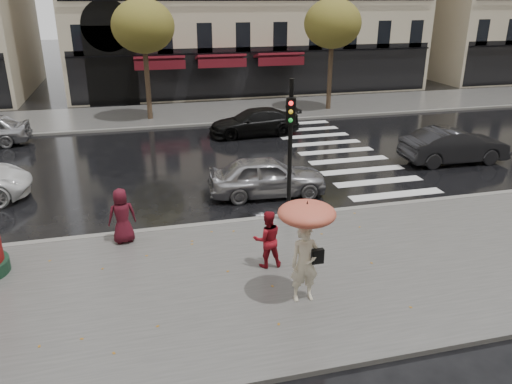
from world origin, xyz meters
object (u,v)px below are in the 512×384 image
object	(u,v)px
man_burgundy	(122,216)
car_black	(254,122)
woman_umbrella	(306,235)
traffic_light	(290,139)
car_silver	(267,176)
woman_red	(267,239)
car_darkgrey	(454,146)

from	to	relation	value
man_burgundy	car_black	size ratio (longest dim) A/B	0.35
woman_umbrella	man_burgundy	xyz separation A→B (m)	(-4.04, 4.04, -0.83)
traffic_light	car_silver	xyz separation A→B (m)	(0.03, 2.60, -2.08)
car_silver	traffic_light	bearing A→B (deg)	-176.76
woman_red	traffic_light	world-z (taller)	traffic_light
man_burgundy	car_black	bearing A→B (deg)	-131.74
woman_umbrella	traffic_light	distance (m)	4.42
woman_red	car_black	size ratio (longest dim) A/B	0.33
woman_umbrella	car_black	distance (m)	15.27
car_silver	man_burgundy	bearing A→B (deg)	122.63
woman_red	car_darkgrey	distance (m)	12.26
car_black	woman_umbrella	bearing A→B (deg)	-12.48
traffic_light	car_darkgrey	size ratio (longest dim) A/B	0.97
woman_umbrella	woman_red	xyz separation A→B (m)	(-0.42, 1.69, -0.87)
man_burgundy	car_black	world-z (taller)	man_burgundy
car_silver	car_darkgrey	distance (m)	8.96
woman_umbrella	car_silver	bearing A→B (deg)	81.63
man_burgundy	woman_red	bearing A→B (deg)	136.38
man_burgundy	car_black	distance (m)	12.82
woman_red	man_burgundy	size ratio (longest dim) A/B	0.96
woman_red	man_burgundy	xyz separation A→B (m)	(-3.62, 2.35, 0.03)
man_burgundy	traffic_light	distance (m)	5.34
woman_umbrella	man_burgundy	distance (m)	5.77
traffic_light	car_darkgrey	world-z (taller)	traffic_light
traffic_light	car_silver	bearing A→B (deg)	89.28
woman_umbrella	car_silver	distance (m)	6.94
woman_red	man_burgundy	world-z (taller)	man_burgundy
woman_umbrella	traffic_light	world-z (taller)	traffic_light
car_silver	car_black	size ratio (longest dim) A/B	0.91
car_black	woman_red	bearing A→B (deg)	-15.40
woman_red	man_burgundy	distance (m)	4.32
woman_umbrella	car_black	bearing A→B (deg)	80.23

